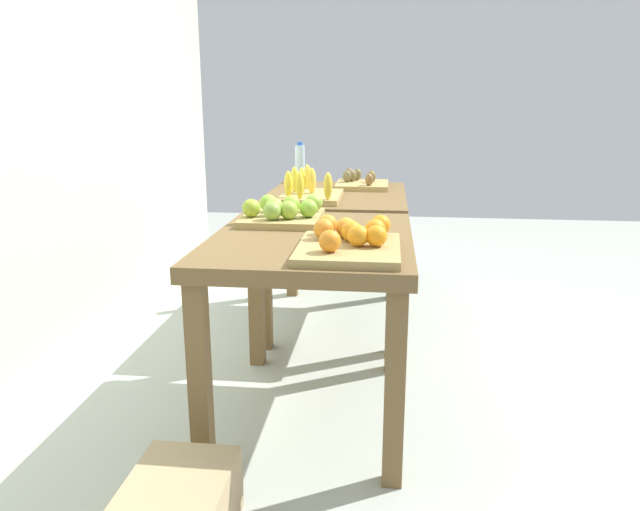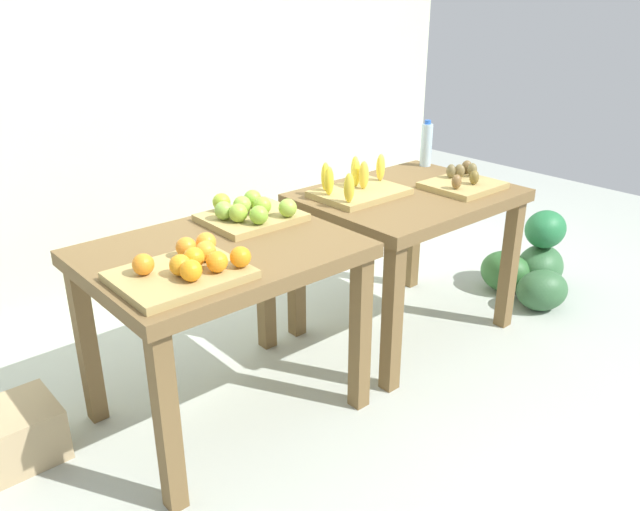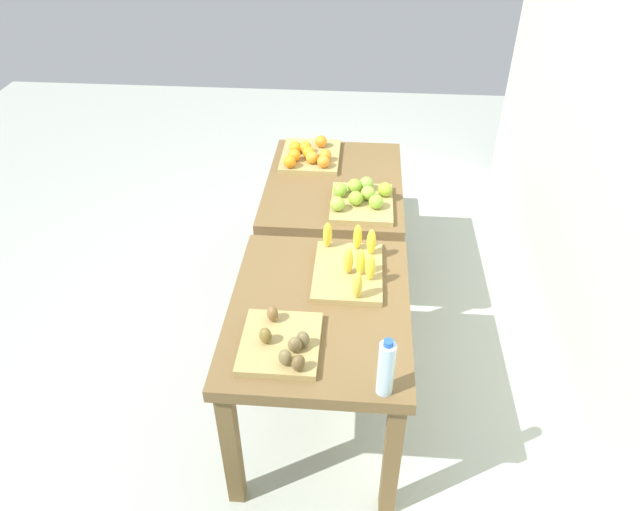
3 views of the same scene
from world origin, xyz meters
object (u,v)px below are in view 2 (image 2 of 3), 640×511
at_px(display_table_left, 221,274).
at_px(water_bottle, 426,145).
at_px(watermelon_pile, 532,266).
at_px(display_table_right, 407,214).
at_px(cardboard_produce_box, 5,438).
at_px(apple_bin, 250,212).
at_px(banana_crate, 357,187).
at_px(kiwi_bin, 463,182).
at_px(orange_bin, 187,267).

bearing_deg(display_table_left, water_bottle, 10.05).
distance_m(display_table_left, watermelon_pile, 2.12).
xyz_separation_m(display_table_right, cardboard_produce_box, (-1.96, 0.30, -0.56)).
xyz_separation_m(display_table_left, cardboard_produce_box, (-0.84, 0.30, -0.56)).
bearing_deg(display_table_left, watermelon_pile, -6.08).
height_order(apple_bin, watermelon_pile, apple_bin).
bearing_deg(display_table_left, banana_crate, 8.25).
distance_m(apple_bin, water_bottle, 1.32).
relative_size(apple_bin, kiwi_bin, 1.09).
bearing_deg(banana_crate, cardboard_produce_box, 174.29).
height_order(display_table_right, water_bottle, water_bottle).
bearing_deg(display_table_right, watermelon_pile, -13.23).
relative_size(display_table_right, watermelon_pile, 1.62).
bearing_deg(kiwi_bin, orange_bin, -178.63).
xyz_separation_m(orange_bin, watermelon_pile, (2.29, -0.05, -0.65)).
xyz_separation_m(apple_bin, water_bottle, (1.32, 0.12, 0.08)).
distance_m(display_table_left, kiwi_bin, 1.40).
distance_m(display_table_right, water_bottle, 0.59).
bearing_deg(apple_bin, banana_crate, -3.21).
bearing_deg(cardboard_produce_box, water_bottle, -0.47).
relative_size(banana_crate, kiwi_bin, 1.20).
bearing_deg(kiwi_bin, cardboard_produce_box, 169.06).
bearing_deg(cardboard_produce_box, orange_bin, -38.06).
height_order(apple_bin, banana_crate, banana_crate).
bearing_deg(water_bottle, kiwi_bin, -115.03).
bearing_deg(apple_bin, watermelon_pile, -12.05).
distance_m(display_table_left, banana_crate, 0.91).
xyz_separation_m(water_bottle, cardboard_produce_box, (-2.42, 0.02, -0.80)).
xyz_separation_m(orange_bin, apple_bin, (0.50, 0.33, 0.00)).
xyz_separation_m(banana_crate, kiwi_bin, (0.51, -0.26, -0.02)).
height_order(watermelon_pile, cardboard_produce_box, watermelon_pile).
height_order(display_table_left, cardboard_produce_box, display_table_left).
height_order(display_table_left, display_table_right, same).
relative_size(display_table_right, orange_bin, 2.33).
distance_m(apple_bin, kiwi_bin, 1.16).
bearing_deg(kiwi_bin, display_table_left, 174.63).
height_order(orange_bin, watermelon_pile, orange_bin).
distance_m(display_table_left, cardboard_produce_box, 1.05).
bearing_deg(banana_crate, display_table_right, -28.32).
distance_m(banana_crate, kiwi_bin, 0.57).
height_order(orange_bin, banana_crate, banana_crate).
relative_size(apple_bin, banana_crate, 0.91).
relative_size(kiwi_bin, cardboard_produce_box, 0.91).
distance_m(banana_crate, watermelon_pile, 1.38).
bearing_deg(orange_bin, cardboard_produce_box, 141.94).
distance_m(display_table_left, water_bottle, 1.62).
height_order(display_table_right, banana_crate, banana_crate).
bearing_deg(apple_bin, display_table_left, -148.33).
height_order(kiwi_bin, water_bottle, water_bottle).
bearing_deg(orange_bin, watermelon_pile, -1.22).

